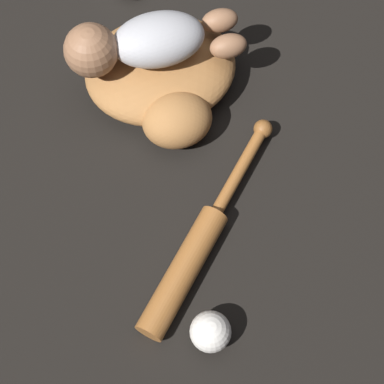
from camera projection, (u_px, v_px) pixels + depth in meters
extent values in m
plane|color=black|center=(174.00, 73.00, 1.30)|extent=(6.00, 6.00, 0.00)
ellipsoid|color=#A8703D|center=(161.00, 69.00, 1.25)|extent=(0.31, 0.27, 0.10)
ellipsoid|color=#A8703D|center=(177.00, 120.00, 1.20)|extent=(0.14, 0.12, 0.10)
ellipsoid|color=#B2B2B7|center=(158.00, 40.00, 1.17)|extent=(0.17, 0.11, 0.08)
sphere|color=#936647|center=(91.00, 50.00, 1.15)|extent=(0.10, 0.10, 0.10)
ellipsoid|color=#936647|center=(228.00, 46.00, 1.18)|extent=(0.07, 0.05, 0.05)
ellipsoid|color=#936647|center=(220.00, 21.00, 1.21)|extent=(0.07, 0.05, 0.05)
cylinder|color=#9E602D|center=(183.00, 272.00, 1.10)|extent=(0.20, 0.22, 0.05)
cylinder|color=#9E602D|center=(240.00, 170.00, 1.18)|extent=(0.15, 0.16, 0.02)
sphere|color=brown|center=(263.00, 129.00, 1.22)|extent=(0.04, 0.04, 0.04)
sphere|color=white|center=(210.00, 332.00, 1.04)|extent=(0.07, 0.07, 0.07)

